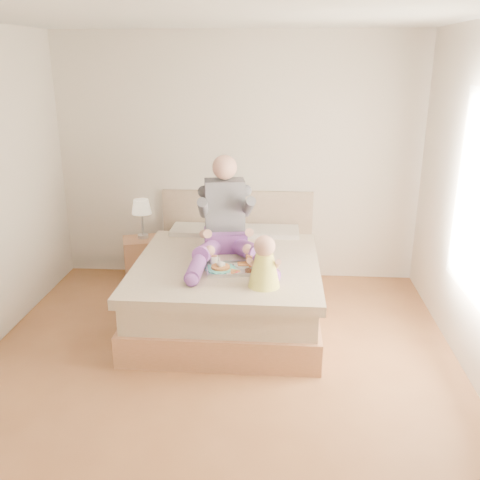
# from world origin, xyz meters

# --- Properties ---
(room) EXTENTS (4.02, 4.22, 2.71)m
(room) POSITION_xyz_m (0.08, 0.01, 1.51)
(room) COLOR brown
(room) RESTS_ON ground
(bed) EXTENTS (1.70, 2.18, 1.00)m
(bed) POSITION_xyz_m (0.00, 1.08, 0.32)
(bed) COLOR #9A6848
(bed) RESTS_ON ground
(nightstand) EXTENTS (0.49, 0.46, 0.49)m
(nightstand) POSITION_xyz_m (-1.06, 1.82, 0.25)
(nightstand) COLOR #9A6848
(nightstand) RESTS_ON ground
(lamp) EXTENTS (0.22, 0.22, 0.44)m
(lamp) POSITION_xyz_m (-1.05, 1.87, 0.83)
(lamp) COLOR #B7BABE
(lamp) RESTS_ON nightstand
(adult) EXTENTS (0.81, 1.21, 0.96)m
(adult) POSITION_xyz_m (-0.03, 1.09, 0.89)
(adult) COLOR #6B388C
(adult) RESTS_ON bed
(tray) EXTENTS (0.49, 0.42, 0.12)m
(tray) POSITION_xyz_m (0.05, 0.67, 0.64)
(tray) COLOR #B7BABE
(tray) RESTS_ON bed
(baby) EXTENTS (0.29, 0.39, 0.44)m
(baby) POSITION_xyz_m (0.36, 0.35, 0.79)
(baby) COLOR #F3F04C
(baby) RESTS_ON bed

